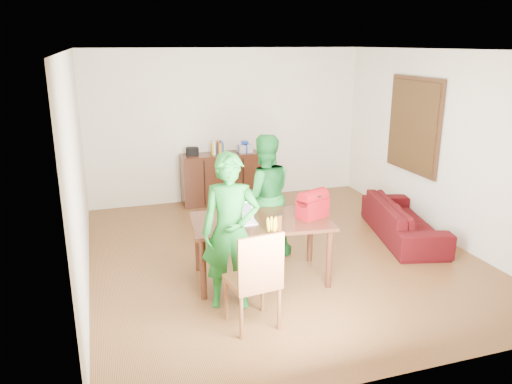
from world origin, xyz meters
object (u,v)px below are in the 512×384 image
object	(u,v)px
person_far	(264,196)
person_near	(231,232)
bottle	(279,222)
sofa	(404,220)
laptop	(243,220)
table	(261,227)
red_bag	(313,206)
chair	(253,298)

from	to	relation	value
person_far	person_near	bearing A→B (deg)	62.43
bottle	sofa	bearing A→B (deg)	23.50
laptop	table	bearing A→B (deg)	14.12
table	person_far	world-z (taller)	person_far
sofa	table	bearing A→B (deg)	118.33
person_near	red_bag	distance (m)	1.19
person_near	laptop	xyz separation A→B (m)	(0.27, 0.45, -0.05)
person_far	bottle	size ratio (longest dim) A/B	8.22
red_bag	table	bearing A→B (deg)	148.80
person_near	red_bag	xyz separation A→B (m)	(1.13, 0.39, 0.04)
table	person_far	bearing A→B (deg)	75.77
chair	red_bag	distance (m)	1.48
person_far	sofa	size ratio (longest dim) A/B	0.88
bottle	laptop	bearing A→B (deg)	132.21
person_near	person_far	xyz separation A→B (m)	(0.79, 1.22, -0.03)
table	person_far	size ratio (longest dim) A/B	1.05
person_far	chair	bearing A→B (deg)	73.24
table	chair	size ratio (longest dim) A/B	1.64
sofa	person_near	bearing A→B (deg)	124.69
person_far	bottle	bearing A→B (deg)	85.14
laptop	person_near	bearing A→B (deg)	-118.21
laptop	bottle	distance (m)	0.47
table	bottle	size ratio (longest dim) A/B	8.59
table	sofa	distance (m)	2.54
red_bag	chair	bearing A→B (deg)	-161.59
chair	laptop	world-z (taller)	chair
laptop	red_bag	world-z (taller)	red_bag
bottle	sofa	size ratio (longest dim) A/B	0.11
red_bag	sofa	distance (m)	2.05
laptop	chair	bearing A→B (deg)	-97.55
person_near	chair	bearing A→B (deg)	-61.91
bottle	chair	bearing A→B (deg)	-129.86
chair	laptop	size ratio (longest dim) A/B	3.35
table	laptop	xyz separation A→B (m)	(-0.24, -0.05, 0.14)
person_far	bottle	distance (m)	1.14
table	person_far	distance (m)	0.79
table	laptop	size ratio (longest dim) A/B	5.49
table	person_near	world-z (taller)	person_near
laptop	red_bag	size ratio (longest dim) A/B	0.86
sofa	chair	bearing A→B (deg)	133.32
person_near	sofa	xyz separation A→B (m)	(2.94, 1.12, -0.58)
bottle	red_bag	xyz separation A→B (m)	(0.54, 0.29, 0.03)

